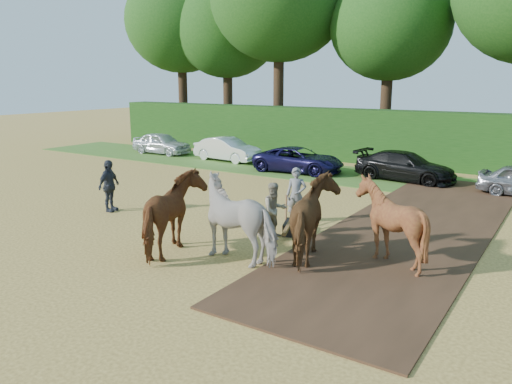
{
  "coord_description": "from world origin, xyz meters",
  "views": [
    {
      "loc": [
        5.6,
        -8.73,
        4.63
      ],
      "look_at": [
        -2.24,
        3.26,
        1.4
      ],
      "focal_mm": 35.0,
      "sensor_mm": 36.0,
      "label": 1
    }
  ],
  "objects_px": {
    "spectator_near": "(274,210)",
    "parked_cars": "(409,168)",
    "spectator_far": "(109,186)",
    "plough_team": "(280,218)"
  },
  "relations": [
    {
      "from": "plough_team",
      "to": "spectator_near",
      "type": "bearing_deg",
      "value": 125.91
    },
    {
      "from": "spectator_near",
      "to": "spectator_far",
      "type": "xyz_separation_m",
      "value": [
        -6.51,
        -0.64,
        0.1
      ]
    },
    {
      "from": "spectator_near",
      "to": "parked_cars",
      "type": "relative_size",
      "value": 0.05
    },
    {
      "from": "spectator_far",
      "to": "parked_cars",
      "type": "xyz_separation_m",
      "value": [
        7.41,
        11.21,
        -0.27
      ]
    },
    {
      "from": "parked_cars",
      "to": "spectator_far",
      "type": "bearing_deg",
      "value": -123.47
    },
    {
      "from": "spectator_near",
      "to": "plough_team",
      "type": "relative_size",
      "value": 0.23
    },
    {
      "from": "spectator_near",
      "to": "spectator_far",
      "type": "distance_m",
      "value": 6.54
    },
    {
      "from": "spectator_far",
      "to": "plough_team",
      "type": "relative_size",
      "value": 0.26
    },
    {
      "from": "spectator_near",
      "to": "parked_cars",
      "type": "bearing_deg",
      "value": 25.06
    },
    {
      "from": "parked_cars",
      "to": "spectator_near",
      "type": "bearing_deg",
      "value": -94.87
    }
  ]
}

